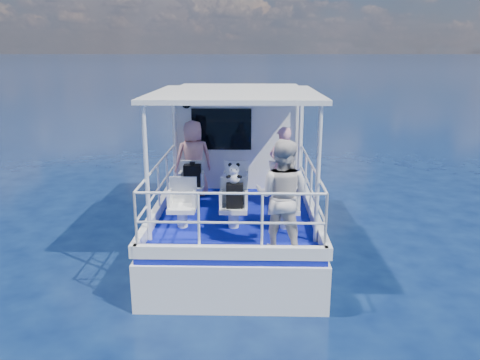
% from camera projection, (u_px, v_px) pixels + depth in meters
% --- Properties ---
extents(ground, '(2000.00, 2000.00, 0.00)m').
position_uv_depth(ground, '(236.00, 249.00, 9.52)').
color(ground, '#071439').
rests_on(ground, ground).
extents(hull, '(3.00, 7.00, 1.60)m').
position_uv_depth(hull, '(237.00, 231.00, 10.48)').
color(hull, white).
rests_on(hull, ground).
extents(deck, '(2.90, 6.90, 0.10)m').
position_uv_depth(deck, '(237.00, 195.00, 10.26)').
color(deck, '#090F7E').
rests_on(deck, hull).
extents(cabin, '(2.85, 2.00, 2.20)m').
position_uv_depth(cabin, '(239.00, 133.00, 11.21)').
color(cabin, white).
rests_on(cabin, deck).
extents(canopy, '(3.00, 3.20, 0.08)m').
position_uv_depth(canopy, '(235.00, 94.00, 8.50)').
color(canopy, white).
rests_on(canopy, cabin).
extents(canopy_posts, '(2.77, 2.97, 2.20)m').
position_uv_depth(canopy_posts, '(235.00, 156.00, 8.75)').
color(canopy_posts, white).
rests_on(canopy_posts, deck).
extents(railings, '(2.84, 3.59, 1.00)m').
position_uv_depth(railings, '(235.00, 191.00, 8.59)').
color(railings, white).
rests_on(railings, deck).
extents(seat_port_fwd, '(0.48, 0.46, 0.38)m').
position_uv_depth(seat_port_fwd, '(192.00, 195.00, 9.44)').
color(seat_port_fwd, white).
rests_on(seat_port_fwd, deck).
extents(seat_center_fwd, '(0.48, 0.46, 0.38)m').
position_uv_depth(seat_center_fwd, '(236.00, 195.00, 9.42)').
color(seat_center_fwd, white).
rests_on(seat_center_fwd, deck).
extents(seat_stbd_fwd, '(0.48, 0.46, 0.38)m').
position_uv_depth(seat_stbd_fwd, '(281.00, 195.00, 9.40)').
color(seat_stbd_fwd, white).
rests_on(seat_stbd_fwd, deck).
extents(seat_port_aft, '(0.48, 0.46, 0.38)m').
position_uv_depth(seat_port_aft, '(182.00, 216.00, 8.19)').
color(seat_port_aft, white).
rests_on(seat_port_aft, deck).
extents(seat_center_aft, '(0.48, 0.46, 0.38)m').
position_uv_depth(seat_center_aft, '(234.00, 217.00, 8.17)').
color(seat_center_aft, white).
rests_on(seat_center_aft, deck).
extents(seat_stbd_aft, '(0.48, 0.46, 0.38)m').
position_uv_depth(seat_stbd_aft, '(285.00, 217.00, 8.15)').
color(seat_stbd_aft, white).
rests_on(seat_stbd_aft, deck).
extents(passenger_port_fwd, '(0.71, 0.60, 1.61)m').
position_uv_depth(passenger_port_fwd, '(193.00, 159.00, 9.85)').
color(passenger_port_fwd, '#DD948F').
rests_on(passenger_port_fwd, deck).
extents(passenger_stbd_fwd, '(0.66, 0.55, 1.56)m').
position_uv_depth(passenger_stbd_fwd, '(282.00, 165.00, 9.39)').
color(passenger_stbd_fwd, pink).
rests_on(passenger_stbd_fwd, deck).
extents(passenger_stbd_aft, '(1.02, 0.90, 1.75)m').
position_uv_depth(passenger_stbd_aft, '(282.00, 196.00, 7.04)').
color(passenger_stbd_aft, silver).
rests_on(passenger_stbd_aft, deck).
extents(backpack_port, '(0.34, 0.19, 0.44)m').
position_uv_depth(backpack_port, '(192.00, 176.00, 9.30)').
color(backpack_port, black).
rests_on(backpack_port, seat_port_fwd).
extents(backpack_center, '(0.29, 0.16, 0.43)m').
position_uv_depth(backpack_center, '(235.00, 196.00, 8.01)').
color(backpack_center, black).
rests_on(backpack_center, seat_center_aft).
extents(compact_camera, '(0.10, 0.06, 0.06)m').
position_uv_depth(compact_camera, '(192.00, 163.00, 9.23)').
color(compact_camera, black).
rests_on(compact_camera, backpack_port).
extents(panda, '(0.23, 0.19, 0.35)m').
position_uv_depth(panda, '(234.00, 173.00, 7.93)').
color(panda, white).
rests_on(panda, backpack_center).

